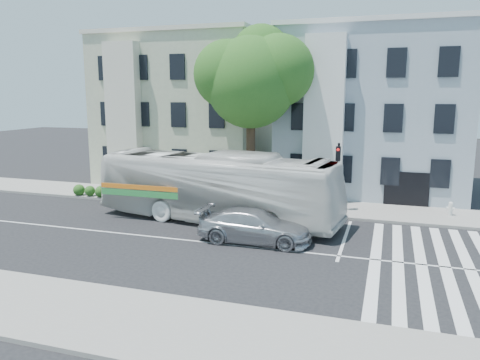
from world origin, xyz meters
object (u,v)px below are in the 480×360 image
at_px(fire_hydrant, 451,208).
at_px(bus, 217,187).
at_px(traffic_signal, 338,168).
at_px(sedan, 254,226).

bearing_deg(fire_hydrant, bus, -159.20).
relative_size(traffic_signal, fire_hydrant, 5.33).
bearing_deg(sedan, traffic_signal, -24.82).
bearing_deg(bus, sedan, -126.64).
xyz_separation_m(bus, sedan, (2.97, -2.89, -1.11)).
distance_m(sedan, fire_hydrant, 11.89).
bearing_deg(bus, traffic_signal, -50.35).
height_order(bus, fire_hydrant, bus).
distance_m(traffic_signal, fire_hydrant, 6.58).
height_order(traffic_signal, fire_hydrant, traffic_signal).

